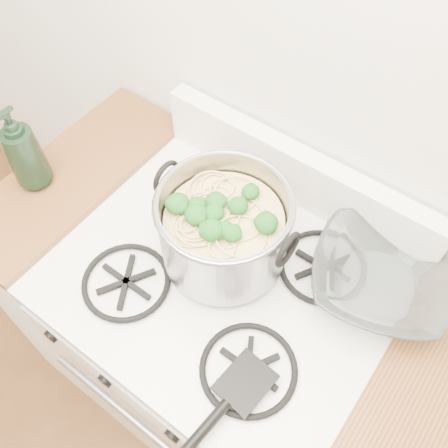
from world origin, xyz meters
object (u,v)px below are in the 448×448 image
glass_bowl (378,281)px  bottle (22,149)px  spatula (246,381)px  stock_pot (224,230)px  gas_range (224,350)px

glass_bowl → bottle: 0.89m
spatula → glass_bowl: (0.11, 0.36, 0.00)m
stock_pot → bottle: 0.53m
glass_bowl → bottle: bottle is taller
spatula → glass_bowl: size_ratio=2.55×
gas_range → spatula: (0.18, -0.18, 0.50)m
spatula → bottle: bearing=176.7°
spatula → bottle: (-0.74, 0.11, 0.11)m
spatula → bottle: size_ratio=1.29×
stock_pot → gas_range: bearing=-53.3°
stock_pot → glass_bowl: bearing=22.2°
bottle → spatula: bearing=-1.9°
stock_pot → glass_bowl: stock_pot is taller
stock_pot → spatula: bearing=-45.7°
gas_range → glass_bowl: bearing=31.4°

